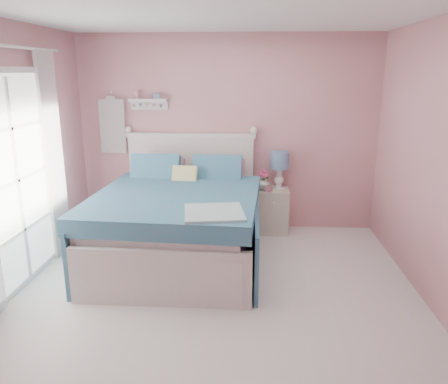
# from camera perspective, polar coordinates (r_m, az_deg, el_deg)

# --- Properties ---
(floor) EXTENTS (4.50, 4.50, 0.00)m
(floor) POSITION_cam_1_polar(r_m,az_deg,el_deg) (4.20, -1.37, -14.74)
(floor) COLOR silver
(floor) RESTS_ON ground
(room_shell) EXTENTS (4.50, 4.50, 4.50)m
(room_shell) POSITION_cam_1_polar(r_m,az_deg,el_deg) (3.67, -1.53, 7.15)
(room_shell) COLOR tan
(room_shell) RESTS_ON floor
(bed) EXTENTS (1.88, 2.31, 1.32)m
(bed) POSITION_cam_1_polar(r_m,az_deg,el_deg) (5.09, -5.86, -3.96)
(bed) COLOR silver
(bed) RESTS_ON floor
(nightstand) EXTENTS (0.41, 0.41, 0.60)m
(nightstand) POSITION_cam_1_polar(r_m,az_deg,el_deg) (5.93, 6.36, -2.42)
(nightstand) COLOR beige
(nightstand) RESTS_ON floor
(table_lamp) EXTENTS (0.25, 0.25, 0.50)m
(table_lamp) POSITION_cam_1_polar(r_m,az_deg,el_deg) (5.82, 7.26, 3.78)
(table_lamp) COLOR white
(table_lamp) RESTS_ON nightstand
(vase) EXTENTS (0.18, 0.18, 0.18)m
(vase) POSITION_cam_1_polar(r_m,az_deg,el_deg) (5.81, 5.17, 1.18)
(vase) COLOR silver
(vase) RESTS_ON nightstand
(teacup) EXTENTS (0.10, 0.10, 0.08)m
(teacup) POSITION_cam_1_polar(r_m,az_deg,el_deg) (5.72, 5.79, 0.44)
(teacup) COLOR #BE7F88
(teacup) RESTS_ON nightstand
(roses) EXTENTS (0.14, 0.11, 0.12)m
(roses) POSITION_cam_1_polar(r_m,az_deg,el_deg) (5.78, 5.18, 2.36)
(roses) COLOR #D1477F
(roses) RESTS_ON vase
(wall_shelf) EXTENTS (0.50, 0.15, 0.25)m
(wall_shelf) POSITION_cam_1_polar(r_m,az_deg,el_deg) (5.98, -9.85, 11.60)
(wall_shelf) COLOR silver
(wall_shelf) RESTS_ON room_shell
(hanging_dress) EXTENTS (0.34, 0.03, 0.72)m
(hanging_dress) POSITION_cam_1_polar(r_m,az_deg,el_deg) (6.14, -14.36, 8.31)
(hanging_dress) COLOR white
(hanging_dress) RESTS_ON room_shell
(french_door) EXTENTS (0.04, 1.32, 2.16)m
(french_door) POSITION_cam_1_polar(r_m,az_deg,el_deg) (4.74, -25.45, 1.28)
(french_door) COLOR silver
(french_door) RESTS_ON floor
(curtain_far) EXTENTS (0.04, 0.40, 2.32)m
(curtain_far) POSITION_cam_1_polar(r_m,az_deg,el_deg) (5.35, -21.34, 4.34)
(curtain_far) COLOR white
(curtain_far) RESTS_ON floor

